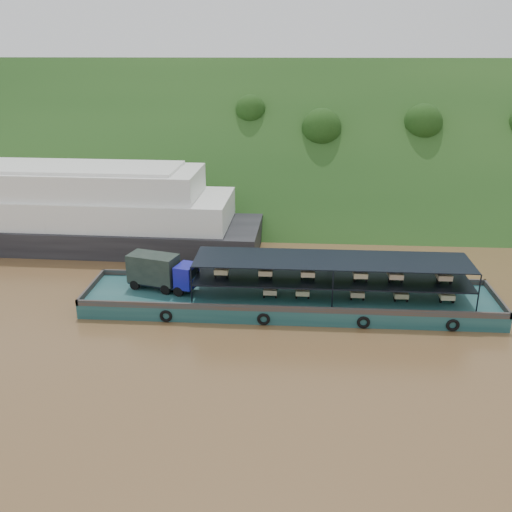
{
  "coord_description": "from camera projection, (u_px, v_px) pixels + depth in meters",
  "views": [
    {
      "loc": [
        1.46,
        -45.85,
        21.3
      ],
      "look_at": [
        -2.0,
        3.0,
        3.2
      ],
      "focal_mm": 40.0,
      "sensor_mm": 36.0,
      "label": 1
    }
  ],
  "objects": [
    {
      "name": "ground",
      "position": [
        276.0,
        302.0,
        50.38
      ],
      "size": [
        160.0,
        160.0,
        0.0
      ],
      "primitive_type": "plane",
      "color": "brown",
      "rests_on": "ground"
    },
    {
      "name": "passenger_ferry",
      "position": [
        64.0,
        210.0,
        64.31
      ],
      "size": [
        44.66,
        12.12,
        8.99
      ],
      "rotation": [
        0.0,
        0.0,
        -0.02
      ],
      "color": "black",
      "rests_on": "ground"
    },
    {
      "name": "hillside",
      "position": [
        285.0,
        199.0,
        84.07
      ],
      "size": [
        140.0,
        39.6,
        39.6
      ],
      "primitive_type": "cube",
      "rotation": [
        0.79,
        0.0,
        0.0
      ],
      "color": "#163A15",
      "rests_on": "ground"
    },
    {
      "name": "cargo_barge",
      "position": [
        282.0,
        296.0,
        49.08
      ],
      "size": [
        35.0,
        7.18,
        4.54
      ],
      "color": "#123E41",
      "rests_on": "ground"
    }
  ]
}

